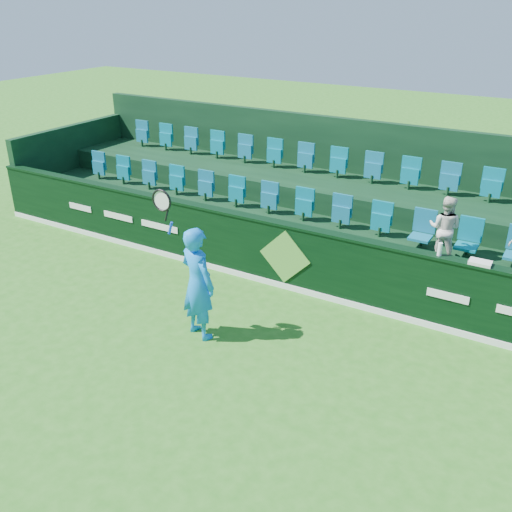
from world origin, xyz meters
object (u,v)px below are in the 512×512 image
Objects in this scene: drinks_bottle at (440,249)px; tennis_player at (197,283)px; towel at (480,263)px; spectator_left at (445,228)px.

tennis_player is at bearing -145.16° from drinks_bottle.
tennis_player is 4.61m from towel.
tennis_player reaches higher than drinks_bottle.
towel is at bearing 0.00° from drinks_bottle.
towel is (3.97, 2.31, 0.38)m from tennis_player.
tennis_player is 2.12× the size of spectator_left.
spectator_left is (3.13, 3.43, 0.41)m from tennis_player.
drinks_bottle is (-0.66, 0.00, 0.09)m from towel.
spectator_left is 1.40m from towel.
tennis_player is 4.06m from drinks_bottle.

